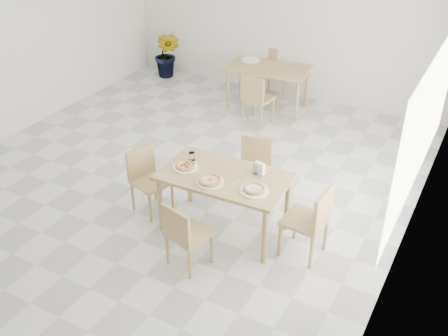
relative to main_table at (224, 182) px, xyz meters
The scene contains 22 objects.
room 2.26m from the main_table, 26.70° to the left, with size 7.28×7.00×7.00m.
main_table is the anchor object (origin of this frame).
chair_south 0.81m from the main_table, 93.55° to the right, with size 0.47×0.47×0.79m.
chair_north 0.85m from the main_table, 91.17° to the left, with size 0.47×0.47×0.80m.
chair_west 1.05m from the main_table, behind, with size 0.50×0.50×0.82m.
chair_east 1.06m from the main_table, ahead, with size 0.47×0.47×0.88m.
plate_margherita 0.24m from the main_table, 105.73° to the right, with size 0.30×0.30×0.02m, color white.
plate_mushroom 0.47m from the main_table, 16.75° to the right, with size 0.31×0.31×0.02m, color white.
plate_pepperoni 0.48m from the main_table, behind, with size 0.29×0.29×0.02m, color white.
pizza_margherita 0.25m from the main_table, 105.73° to the right, with size 0.30×0.30×0.03m.
pizza_mushroom 0.47m from the main_table, 16.75° to the right, with size 0.25×0.25×0.03m.
pizza_pepperoni 0.48m from the main_table, behind, with size 0.30×0.30×0.03m.
tumbler_a 0.52m from the main_table, 166.66° to the left, with size 0.07×0.07×0.10m, color white.
tumbler_b 0.39m from the main_table, 36.20° to the left, with size 0.08×0.08×0.10m, color white.
napkin_holder 0.43m from the main_table, 32.26° to the left, with size 0.14×0.09×0.14m.
fork_a 0.19m from the main_table, 12.12° to the right, with size 0.02×0.19×0.01m, color silver.
fork_b 0.56m from the main_table, 34.26° to the left, with size 0.02×0.19×0.01m, color silver.
second_table 3.53m from the main_table, 106.57° to the left, with size 1.44×0.93×0.75m.
chair_back_s 2.85m from the main_table, 108.53° to the left, with size 0.47×0.47×0.85m.
chair_back_n 4.22m from the main_table, 105.49° to the left, with size 0.48×0.48×0.81m.
plate_empty 3.82m from the main_table, 111.86° to the left, with size 0.32×0.32×0.02m, color white.
potted_plant 5.07m from the main_table, 131.48° to the left, with size 0.51×0.41×0.92m, color #206C22.
Camera 1 is at (3.49, -4.99, 3.83)m, focal length 42.00 mm.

